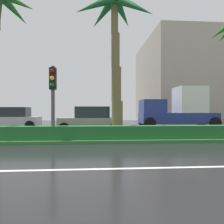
{
  "coord_description": "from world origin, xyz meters",
  "views": [
    {
      "loc": [
        5.32,
        -3.43,
        1.44
      ],
      "look_at": [
        6.59,
        13.25,
        1.34
      ],
      "focal_mm": 35.49,
      "sensor_mm": 36.0,
      "label": 1
    }
  ],
  "objects_px": {
    "palm_tree_centre": "(115,24)",
    "car_in_traffic_second": "(12,118)",
    "car_in_traffic_third": "(91,120)",
    "traffic_signal_median_right": "(53,89)",
    "box_truck_lead": "(178,109)"
  },
  "relations": [
    {
      "from": "palm_tree_centre",
      "to": "traffic_signal_median_right",
      "type": "xyz_separation_m",
      "value": [
        -2.91,
        -1.73,
        -3.62
      ]
    },
    {
      "from": "box_truck_lead",
      "to": "car_in_traffic_second",
      "type": "bearing_deg",
      "value": 0.95
    },
    {
      "from": "car_in_traffic_third",
      "to": "palm_tree_centre",
      "type": "bearing_deg",
      "value": 110.1
    },
    {
      "from": "traffic_signal_median_right",
      "to": "box_truck_lead",
      "type": "distance_m",
      "value": 12.36
    },
    {
      "from": "palm_tree_centre",
      "to": "box_truck_lead",
      "type": "relative_size",
      "value": 1.2
    },
    {
      "from": "traffic_signal_median_right",
      "to": "car_in_traffic_second",
      "type": "bearing_deg",
      "value": 119.79
    },
    {
      "from": "palm_tree_centre",
      "to": "traffic_signal_median_right",
      "type": "distance_m",
      "value": 4.96
    },
    {
      "from": "car_in_traffic_third",
      "to": "car_in_traffic_second",
      "type": "bearing_deg",
      "value": -24.3
    },
    {
      "from": "car_in_traffic_third",
      "to": "box_truck_lead",
      "type": "relative_size",
      "value": 0.67
    },
    {
      "from": "traffic_signal_median_right",
      "to": "box_truck_lead",
      "type": "xyz_separation_m",
      "value": [
        8.95,
        8.48,
        -0.84
      ]
    },
    {
      "from": "car_in_traffic_second",
      "to": "car_in_traffic_third",
      "type": "height_order",
      "value": "same"
    },
    {
      "from": "palm_tree_centre",
      "to": "car_in_traffic_second",
      "type": "height_order",
      "value": "palm_tree_centre"
    },
    {
      "from": "palm_tree_centre",
      "to": "traffic_signal_median_right",
      "type": "bearing_deg",
      "value": -149.31
    },
    {
      "from": "car_in_traffic_second",
      "to": "car_in_traffic_third",
      "type": "xyz_separation_m",
      "value": [
        6.29,
        -2.84,
        0.0
      ]
    },
    {
      "from": "traffic_signal_median_right",
      "to": "box_truck_lead",
      "type": "bearing_deg",
      "value": 43.44
    }
  ]
}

